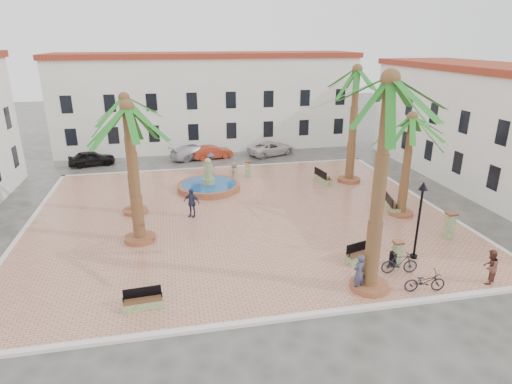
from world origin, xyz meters
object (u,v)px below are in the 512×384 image
fountain (209,185)px  bench_e (391,206)px  lamppost_s (420,207)px  bench_ne (323,179)px  lamppost_e (406,160)px  bollard_e (450,225)px  bicycle_a (425,281)px  palm_e (411,130)px  palm_s (388,105)px  bench_s (143,303)px  bollard_n (248,169)px  cyclist_a (359,273)px  pedestrian_fountain_a (234,172)px  pedestrian_north (211,163)px  litter_bin (393,259)px  cyclist_b (490,267)px  car_black (92,158)px  palm_nw (125,112)px  car_silver (194,152)px  bench_se (362,256)px  bicycle_b (400,263)px  palm_sw (129,124)px  pedestrian_east (382,184)px  palm_ne (356,83)px  bollard_se (397,252)px  pedestrian_fountain_b (191,203)px  car_red (213,152)px  car_white (271,148)px

fountain → bench_e: size_ratio=2.28×
lamppost_s → bench_ne: bearing=91.8°
lamppost_e → bollard_e: size_ratio=2.40×
bicycle_a → palm_e: bearing=-15.9°
palm_s → bollard_e: bearing=30.6°
bench_s → lamppost_s: lamppost_s is taller
bollard_n → cyclist_a: cyclist_a is taller
pedestrian_fountain_a → pedestrian_north: pedestrian_north is taller
litter_bin → cyclist_b: (3.51, -2.37, 0.48)m
cyclist_b → car_black: 32.35m
lamppost_s → bollard_n: lamppost_s is taller
palm_nw → bollard_e: size_ratio=5.07×
cyclist_a → car_silver: size_ratio=0.39×
palm_s → bench_se: size_ratio=5.07×
palm_e → cyclist_b: 9.50m
lamppost_s → lamppost_e: bearing=63.9°
bollard_n → bicycle_b: bearing=-75.0°
bicycle_a → pedestrian_fountain_a: pedestrian_fountain_a is taller
bicycle_b → cyclist_b: bearing=-106.4°
palm_sw → litter_bin: size_ratio=10.91×
car_silver → pedestrian_east: bearing=-161.6°
palm_ne → palm_e: bearing=-85.6°
bench_s → bollard_se: size_ratio=1.32×
lamppost_e → pedestrian_fountain_b: bearing=-174.8°
bollard_se → pedestrian_fountain_a: bearing=111.9°
car_red → bicycle_a: bearing=-175.3°
palm_s → pedestrian_fountain_b: size_ratio=5.15×
palm_sw → lamppost_e: (18.44, 4.28, -4.08)m
lamppost_s → car_black: 28.93m
palm_sw → bollard_e: 18.34m
bench_e → pedestrian_fountain_a: size_ratio=1.34×
palm_nw → cyclist_a: (10.30, -11.48, -5.60)m
palm_ne → lamppost_s: 13.48m
litter_bin → lamppost_s: bearing=18.5°
palm_e → car_red: size_ratio=1.75×
bench_ne → car_white: car_white is taller
bollard_n → pedestrian_fountain_a: bearing=-147.0°
bench_ne → car_red: size_ratio=0.55×
bicycle_a → lamppost_e: bearing=-18.3°
palm_sw → pedestrian_fountain_a: (6.78, 9.38, -5.78)m
fountain → cyclist_b: (11.37, -15.60, 0.51)m
palm_e → bench_ne: bearing=110.5°
palm_e → litter_bin: size_ratio=9.21×
pedestrian_north → palm_s: bearing=-179.2°
fountain → car_red: size_ratio=1.23×
palm_s → lamppost_s: 6.84m
bench_e → lamppost_s: bearing=174.9°
bench_ne → bollard_se: bearing=167.4°
bench_s → palm_ne: bearing=39.1°
palm_sw → bollard_se: (12.69, -5.35, -5.88)m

